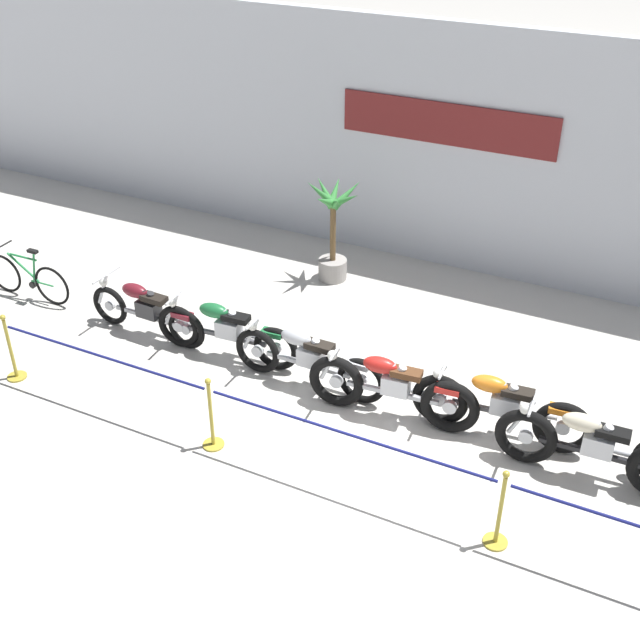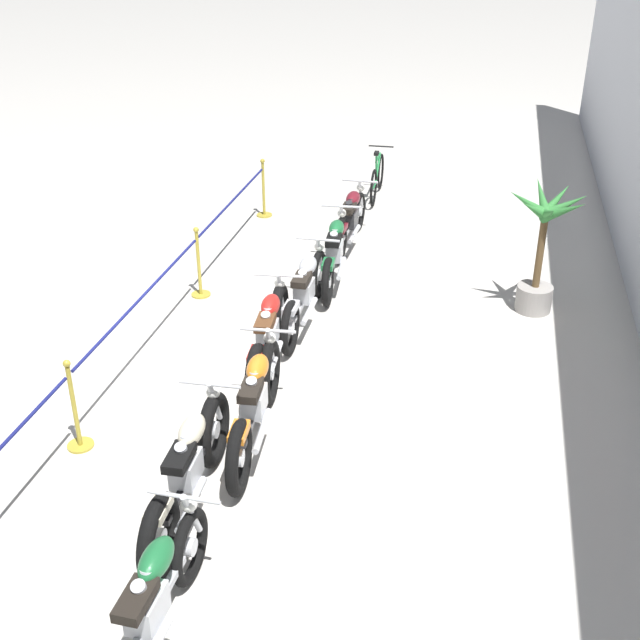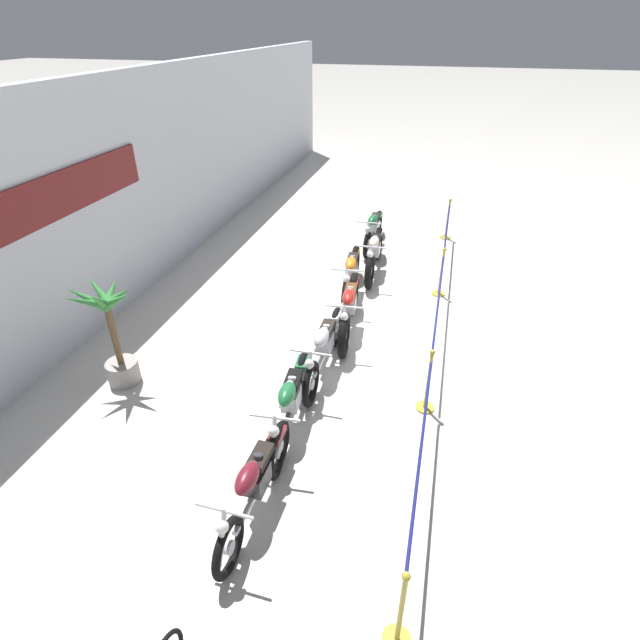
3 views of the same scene
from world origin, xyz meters
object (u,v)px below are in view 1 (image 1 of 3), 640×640
object	(u,v)px
motorcycle_orange_4	(500,407)
stanchion_far_left	(236,408)
motorcycle_red_3	(392,388)
bicycle	(28,278)
stanchion_mid_right	(499,519)
motorcycle_maroon_0	(146,309)
potted_palm_left_of_row	(333,231)
motorcycle_cream_5	(592,448)
motorcycle_silver_2	(307,358)
stanchion_mid_left	(212,423)
motorcycle_green_1	(225,330)

from	to	relation	value
motorcycle_orange_4	stanchion_far_left	distance (m)	3.35
motorcycle_red_3	stanchion_far_left	world-z (taller)	stanchion_far_left
bicycle	stanchion_mid_right	size ratio (longest dim) A/B	1.62
stanchion_far_left	motorcycle_maroon_0	bearing A→B (deg)	146.90
potted_palm_left_of_row	motorcycle_cream_5	bearing A→B (deg)	-32.88
potted_palm_left_of_row	bicycle	bearing A→B (deg)	-145.80
bicycle	stanchion_far_left	xyz separation A→B (m)	(5.18, -1.83, 0.36)
motorcycle_cream_5	potted_palm_left_of_row	bearing A→B (deg)	147.12
potted_palm_left_of_row	motorcycle_silver_2	bearing A→B (deg)	-70.73
motorcycle_cream_5	motorcycle_red_3	bearing A→B (deg)	179.15
motorcycle_silver_2	stanchion_mid_left	distance (m)	1.76
motorcycle_maroon_0	stanchion_mid_right	size ratio (longest dim) A/B	2.03
motorcycle_maroon_0	stanchion_far_left	size ratio (longest dim) A/B	0.21
motorcycle_green_1	motorcycle_silver_2	size ratio (longest dim) A/B	0.99
motorcycle_green_1	motorcycle_orange_4	world-z (taller)	motorcycle_orange_4
motorcycle_green_1	stanchion_mid_right	distance (m)	4.95
motorcycle_orange_4	stanchion_far_left	bearing A→B (deg)	-147.60
motorcycle_maroon_0	motorcycle_orange_4	world-z (taller)	motorcycle_orange_4
motorcycle_maroon_0	motorcycle_red_3	distance (m)	4.15
motorcycle_green_1	motorcycle_silver_2	distance (m)	1.42
stanchion_far_left	motorcycle_red_3	bearing A→B (deg)	47.19
motorcycle_orange_4	bicycle	xyz separation A→B (m)	(-8.00, 0.04, -0.10)
motorcycle_maroon_0	bicycle	world-z (taller)	bicycle
motorcycle_cream_5	bicycle	world-z (taller)	motorcycle_cream_5
motorcycle_green_1	motorcycle_cream_5	bearing A→B (deg)	-3.15
motorcycle_green_1	bicycle	world-z (taller)	bicycle
motorcycle_maroon_0	motorcycle_green_1	world-z (taller)	motorcycle_green_1
motorcycle_silver_2	stanchion_far_left	size ratio (longest dim) A/B	0.23
bicycle	stanchion_mid_right	bearing A→B (deg)	-12.17
motorcycle_cream_5	stanchion_mid_right	size ratio (longest dim) A/B	2.22
motorcycle_green_1	motorcycle_cream_5	world-z (taller)	motorcycle_cream_5
motorcycle_cream_5	potted_palm_left_of_row	world-z (taller)	potted_palm_left_of_row
motorcycle_silver_2	stanchion_mid_right	xyz separation A→B (m)	(3.20, -1.68, -0.11)
motorcycle_silver_2	stanchion_mid_right	distance (m)	3.62
bicycle	motorcycle_silver_2	bearing A→B (deg)	-1.65
motorcycle_green_1	motorcycle_red_3	size ratio (longest dim) A/B	0.98
motorcycle_cream_5	motorcycle_orange_4	bearing A→B (deg)	166.60
bicycle	motorcycle_maroon_0	bearing A→B (deg)	-1.40
potted_palm_left_of_row	stanchion_far_left	world-z (taller)	potted_palm_left_of_row
motorcycle_green_1	motorcycle_orange_4	distance (m)	4.12
motorcycle_maroon_0	stanchion_far_left	bearing A→B (deg)	-33.10
motorcycle_red_3	stanchion_mid_left	size ratio (longest dim) A/B	2.22
motorcycle_maroon_0	stanchion_far_left	distance (m)	3.26
motorcycle_silver_2	motorcycle_maroon_0	bearing A→B (deg)	178.13
motorcycle_cream_5	stanchion_far_left	bearing A→B (deg)	-159.44
motorcycle_red_3	bicycle	xyz separation A→B (m)	(-6.61, 0.29, -0.10)
motorcycle_silver_2	stanchion_mid_right	size ratio (longest dim) A/B	2.22
motorcycle_red_3	potted_palm_left_of_row	size ratio (longest dim) A/B	1.27
bicycle	stanchion_mid_right	xyz separation A→B (m)	(8.50, -1.83, -0.02)
potted_palm_left_of_row	stanchion_mid_left	bearing A→B (deg)	-83.20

